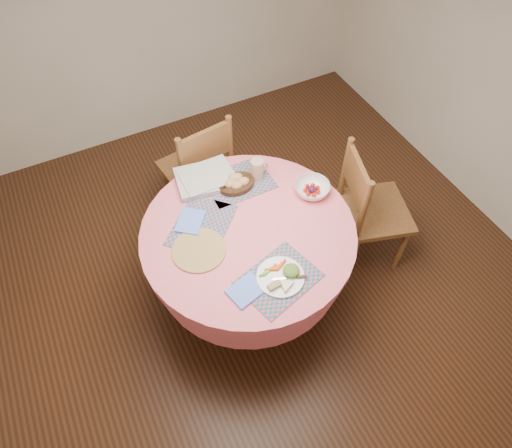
% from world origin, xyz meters
% --- Properties ---
extents(ground, '(4.00, 4.00, 0.00)m').
position_xyz_m(ground, '(0.00, 0.00, 0.00)').
color(ground, '#331C0F').
rests_on(ground, ground).
extents(room_envelope, '(4.01, 4.01, 2.71)m').
position_xyz_m(room_envelope, '(0.00, 0.00, 1.71)').
color(room_envelope, silver).
rests_on(room_envelope, ground).
extents(dining_table, '(1.24, 1.24, 0.75)m').
position_xyz_m(dining_table, '(0.00, 0.00, 0.56)').
color(dining_table, pink).
rests_on(dining_table, ground).
extents(chair_right, '(0.54, 0.55, 0.97)m').
position_xyz_m(chair_right, '(0.87, -0.03, 0.51)').
color(chair_right, brown).
rests_on(chair_right, ground).
extents(chair_back, '(0.51, 0.49, 0.97)m').
position_xyz_m(chair_back, '(0.01, 0.82, 0.50)').
color(chair_back, brown).
rests_on(chair_back, ground).
extents(placemat_front, '(0.47, 0.40, 0.01)m').
position_xyz_m(placemat_front, '(-0.00, -0.36, 0.75)').
color(placemat_front, '#136D62').
rests_on(placemat_front, dining_table).
extents(placemat_left, '(0.50, 0.49, 0.01)m').
position_xyz_m(placemat_left, '(-0.22, 0.15, 0.75)').
color(placemat_left, '#136D62').
rests_on(placemat_left, dining_table).
extents(placemat_back, '(0.40, 0.30, 0.01)m').
position_xyz_m(placemat_back, '(0.12, 0.36, 0.75)').
color(placemat_back, '#136D62').
rests_on(placemat_back, dining_table).
extents(wicker_trivet, '(0.30, 0.30, 0.01)m').
position_xyz_m(wicker_trivet, '(-0.30, -0.00, 0.76)').
color(wicker_trivet, olive).
rests_on(wicker_trivet, dining_table).
extents(napkin_near, '(0.21, 0.18, 0.01)m').
position_xyz_m(napkin_near, '(-0.18, -0.35, 0.76)').
color(napkin_near, '#6186FB').
rests_on(napkin_near, dining_table).
extents(napkin_far, '(0.22, 0.23, 0.01)m').
position_xyz_m(napkin_far, '(-0.27, 0.20, 0.76)').
color(napkin_far, '#6186FB').
rests_on(napkin_far, placemat_left).
extents(dinner_plate, '(0.25, 0.25, 0.05)m').
position_xyz_m(dinner_plate, '(0.02, -0.37, 0.77)').
color(dinner_plate, white).
rests_on(dinner_plate, placemat_front).
extents(bread_bowl, '(0.23, 0.23, 0.08)m').
position_xyz_m(bread_bowl, '(0.09, 0.34, 0.79)').
color(bread_bowl, black).
rests_on(bread_bowl, placemat_back).
extents(latte_mug, '(0.12, 0.08, 0.14)m').
position_xyz_m(latte_mug, '(0.24, 0.35, 0.82)').
color(latte_mug, tan).
rests_on(latte_mug, placemat_back).
extents(fruit_bowl, '(0.27, 0.27, 0.07)m').
position_xyz_m(fruit_bowl, '(0.47, 0.09, 0.78)').
color(fruit_bowl, white).
rests_on(fruit_bowl, dining_table).
extents(newspaper_stack, '(0.38, 0.32, 0.04)m').
position_xyz_m(newspaper_stack, '(-0.07, 0.46, 0.78)').
color(newspaper_stack, silver).
rests_on(newspaper_stack, dining_table).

